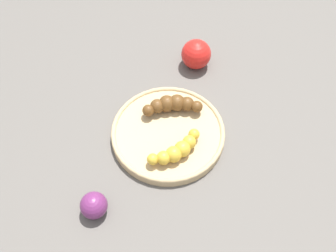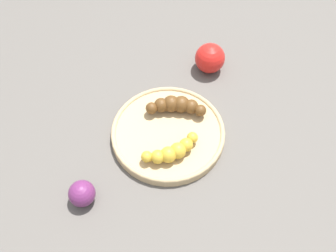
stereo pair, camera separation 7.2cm
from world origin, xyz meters
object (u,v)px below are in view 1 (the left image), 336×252
(apple_red, at_px, (196,54))
(plum_purple, at_px, (94,205))
(fruit_bowl, at_px, (168,133))
(banana_spotted, at_px, (177,150))
(banana_overripe, at_px, (172,105))

(apple_red, distance_m, plum_purple, 0.43)
(fruit_bowl, relative_size, banana_spotted, 2.02)
(banana_spotted, xyz_separation_m, banana_overripe, (-0.11, 0.02, 0.00))
(banana_overripe, height_order, plum_purple, banana_overripe)
(banana_spotted, bearing_deg, fruit_bowl, 162.09)
(banana_spotted, bearing_deg, apple_red, 134.37)
(apple_red, bearing_deg, banana_spotted, -27.18)
(banana_overripe, height_order, apple_red, apple_red)
(banana_overripe, relative_size, apple_red, 1.80)
(banana_spotted, height_order, banana_overripe, banana_overripe)
(fruit_bowl, bearing_deg, banana_spotted, 0.54)
(banana_spotted, relative_size, plum_purple, 2.33)
(banana_overripe, relative_size, plum_purple, 2.49)
(fruit_bowl, distance_m, banana_overripe, 0.06)
(fruit_bowl, distance_m, plum_purple, 0.22)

